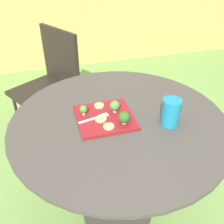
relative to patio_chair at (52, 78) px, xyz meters
The scene contains 13 objects.
ground_plane 1.13m from the patio_chair, 74.31° to the right, with size 12.00×12.00×0.00m, color #70994C.
bamboo_fence 1.44m from the patio_chair, 78.94° to the left, with size 8.00×0.08×1.61m, color tan.
patio_table 1.00m from the patio_chair, 74.31° to the right, with size 1.06×1.06×0.75m.
patio_chair is the anchor object (origin of this frame).
salad_plate 0.99m from the patio_chair, 77.64° to the right, with size 0.27×0.27×0.01m, color maroon.
drinking_glass 1.20m from the patio_chair, 65.26° to the right, with size 0.09×0.09×0.13m.
fork 0.99m from the patio_chair, 80.23° to the right, with size 0.15×0.05×0.00m.
broccoli_floret_0 1.09m from the patio_chair, 74.74° to the right, with size 0.06×0.06×0.06m.
broccoli_floret_1 1.00m from the patio_chair, 74.15° to the right, with size 0.05×0.05×0.06m.
broccoli_floret_2 0.95m from the patio_chair, 83.08° to the right, with size 0.04×0.04×0.05m.
cucumber_slice_0 0.90m from the patio_chair, 76.81° to the right, with size 0.05×0.05×0.01m, color #8EB766.
cucumber_slice_1 1.01m from the patio_chair, 79.45° to the right, with size 0.06×0.06×0.01m, color #8EB766.
cucumber_slice_2 1.07m from the patio_chair, 78.93° to the right, with size 0.05×0.05×0.01m, color #8EB766.
Camera 1 is at (-0.31, -0.97, 1.50)m, focal length 41.68 mm.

